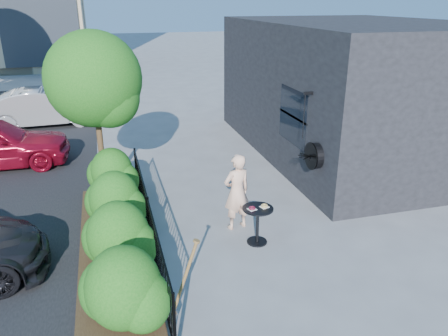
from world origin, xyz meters
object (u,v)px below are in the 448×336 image
object	(u,v)px
cafe_table	(258,219)
woman	(237,192)
shovel	(182,287)
patio_tree	(97,85)
car_silver	(45,107)

from	to	relation	value
cafe_table	woman	bearing A→B (deg)	106.56
shovel	patio_tree	bearing A→B (deg)	101.05
shovel	cafe_table	bearing A→B (deg)	45.41
patio_tree	car_silver	bearing A→B (deg)	106.16
cafe_table	shovel	bearing A→B (deg)	-134.59
shovel	car_silver	world-z (taller)	car_silver
car_silver	cafe_table	bearing A→B (deg)	-157.64
patio_tree	shovel	distance (m)	5.54
patio_tree	shovel	world-z (taller)	patio_tree
shovel	car_silver	size ratio (longest dim) A/B	0.33
patio_tree	car_silver	world-z (taller)	patio_tree
shovel	car_silver	bearing A→B (deg)	104.11
cafe_table	car_silver	distance (m)	11.59
patio_tree	woman	bearing A→B (deg)	-42.69
cafe_table	woman	distance (m)	0.81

